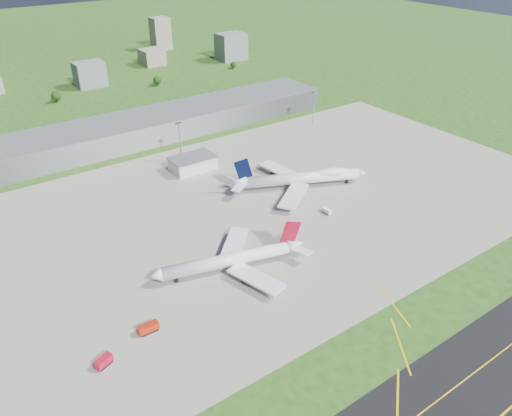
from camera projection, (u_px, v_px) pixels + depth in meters
ground at (144, 147)px, 337.02m from camera, size 1400.00×1400.00×0.00m
apron at (248, 210)px, 264.28m from camera, size 360.00×190.00×0.08m
terminal at (134, 130)px, 343.86m from camera, size 300.00×42.00×15.00m
ops_building at (193, 164)px, 304.68m from camera, size 26.00×16.00×8.00m
mast_center at (179, 135)px, 308.41m from camera, size 3.50×2.00×25.90m
mast_east at (314, 103)px, 363.34m from camera, size 3.50×2.00×25.90m
airliner_red_twin at (233, 260)px, 216.80m from camera, size 68.90×52.72×19.18m
airliner_blue_quad at (303, 178)px, 283.74m from camera, size 74.79×56.71×20.76m
fire_truck at (148, 328)px, 185.16m from camera, size 7.92×3.30×3.48m
crash_tender at (104, 362)px, 171.19m from camera, size 7.01×5.02×3.35m
tug_yellow at (267, 287)px, 207.15m from camera, size 3.84×3.78×1.72m
van_white_near at (327, 211)px, 260.17m from camera, size 2.65×5.27×2.61m
van_white_far at (344, 179)px, 292.67m from camera, size 5.41×4.25×2.53m
bldg_c at (90, 74)px, 454.54m from camera, size 26.00×20.00×22.00m
bldg_ce at (152, 57)px, 524.25m from camera, size 22.00×24.00×16.00m
bldg_e at (231, 47)px, 540.00m from camera, size 30.00×22.00×28.00m
bldg_tall_e at (160, 34)px, 581.60m from camera, size 20.00×18.00×36.00m
tree_c at (56, 96)px, 415.96m from camera, size 8.10×8.10×9.90m
tree_e at (157, 80)px, 457.53m from camera, size 7.65×7.65×9.35m
tree_far_e at (233, 65)px, 510.03m from camera, size 6.30×6.30×7.70m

